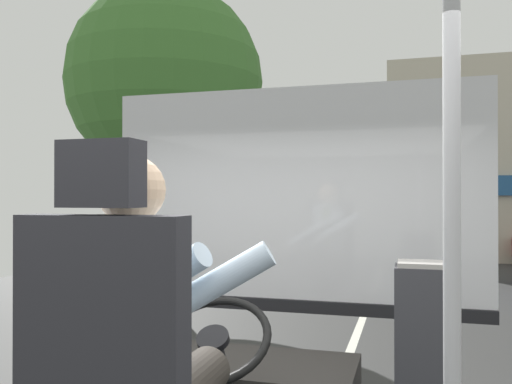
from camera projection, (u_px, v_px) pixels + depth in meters
ground at (370, 301)px, 10.42m from camera, size 18.00×44.00×0.06m
bus_driver at (141, 329)px, 1.64m from camera, size 0.75×0.56×0.83m
handrail_pole at (452, 294)px, 1.35m from camera, size 0.04×0.04×1.97m
fare_box at (426, 373)px, 2.30m from camera, size 0.26×0.21×0.95m
windshield_panel at (292, 224)px, 3.53m from camera, size 2.50×0.08×1.48m
street_tree at (165, 83)px, 9.85m from camera, size 3.58×3.58×5.91m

